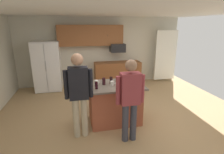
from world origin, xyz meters
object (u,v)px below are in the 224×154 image
glass_pilsner (121,83)px  refrigerator (47,66)px  microwave_over_range (117,48)px  mug_ceramic_white (112,83)px  glass_short_whisky (117,79)px  mug_blue_stoneware (96,82)px  tumbler_amber (111,80)px  person_guest_by_door (79,90)px  person_guest_right (130,96)px  glass_stout_tall (104,81)px  glass_dark_ale (96,85)px  kitchen_island (115,103)px

glass_pilsner → refrigerator: bearing=125.8°
microwave_over_range → mug_ceramic_white: bearing=-106.3°
glass_short_whisky → glass_pilsner: 0.32m
refrigerator → microwave_over_range: refrigerator is taller
mug_blue_stoneware → tumbler_amber: bearing=-2.7°
person_guest_by_door → mug_blue_stoneware: size_ratio=13.25×
microwave_over_range → person_guest_by_door: size_ratio=0.31×
refrigerator → person_guest_right: bearing=-60.3°
glass_stout_tall → mug_blue_stoneware: glass_stout_tall is taller
person_guest_right → mug_blue_stoneware: 1.04m
person_guest_right → glass_pilsner: bearing=-9.1°
microwave_over_range → glass_pilsner: bearing=-102.3°
glass_dark_ale → glass_pilsner: bearing=9.3°
kitchen_island → glass_pilsner: 0.56m
person_guest_right → glass_short_whisky: person_guest_right is taller
glass_stout_tall → glass_pilsner: size_ratio=1.33×
glass_short_whisky → person_guest_right: bearing=-89.6°
person_guest_by_door → person_guest_right: bearing=-48.5°
kitchen_island → mug_ceramic_white: size_ratio=10.38×
person_guest_right → kitchen_island: bearing=0.0°
kitchen_island → tumbler_amber: tumbler_amber is taller
refrigerator → glass_stout_tall: (1.60, -2.60, 0.15)m
glass_short_whisky → tumbler_amber: tumbler_amber is taller
mug_ceramic_white → glass_stout_tall: bearing=153.6°
glass_stout_tall → tumbler_amber: size_ratio=0.97×
glass_stout_tall → glass_dark_ale: 0.32m
glass_stout_tall → tumbler_amber: 0.18m
mug_ceramic_white → mug_blue_stoneware: mug_blue_stoneware is taller
kitchen_island → glass_dark_ale: (-0.46, -0.20, 0.55)m
person_guest_right → person_guest_by_door: size_ratio=0.95×
glass_stout_tall → glass_short_whisky: size_ratio=1.25×
person_guest_right → glass_stout_tall: size_ratio=10.39×
microwave_over_range → glass_short_whisky: microwave_over_range is taller
person_guest_by_door → glass_pilsner: bearing=-8.3°
refrigerator → mug_blue_stoneware: bearing=-60.8°
mug_ceramic_white → glass_stout_tall: 0.20m
mug_blue_stoneware → mug_ceramic_white: bearing=-20.8°
person_guest_by_door → glass_short_whisky: bearing=6.9°
refrigerator → glass_stout_tall: size_ratio=10.79×
mug_ceramic_white → mug_blue_stoneware: 0.37m
person_guest_right → glass_stout_tall: (-0.37, 0.85, 0.05)m
microwave_over_range → person_guest_by_door: (-1.59, -3.21, -0.41)m
microwave_over_range → kitchen_island: bearing=-105.2°
refrigerator → microwave_over_range: 2.66m
refrigerator → mug_blue_stoneware: (1.43, -2.55, 0.13)m
glass_short_whisky → tumbler_amber: size_ratio=0.77×
refrigerator → person_guest_right: refrigerator is taller
refrigerator → glass_short_whisky: size_ratio=13.52×
mug_ceramic_white → glass_stout_tall: glass_stout_tall is taller
person_guest_by_door → glass_pilsner: (0.97, 0.35, -0.03)m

